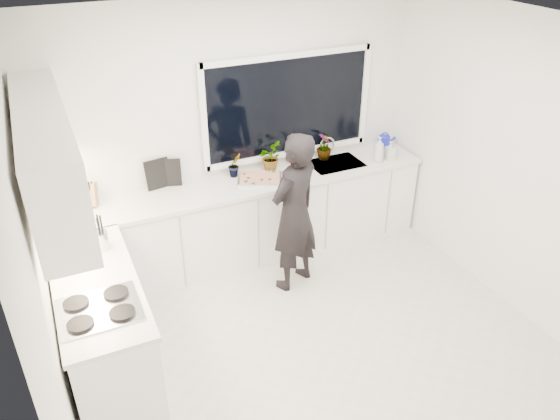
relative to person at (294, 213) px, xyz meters
name	(u,v)px	position (x,y,z in m)	size (l,w,h in m)	color
floor	(309,339)	(-0.24, -0.81, -0.83)	(4.00, 3.50, 0.02)	beige
wall_back	(234,132)	(-0.24, 0.95, 0.53)	(4.00, 0.02, 2.70)	white
wall_left	(37,273)	(-2.25, -0.81, 0.53)	(0.02, 3.50, 2.70)	white
wall_right	(509,163)	(1.77, -0.81, 0.53)	(0.02, 3.50, 2.70)	white
ceiling	(320,28)	(-0.24, -0.81, 1.89)	(4.00, 3.50, 0.02)	white
window	(288,106)	(0.36, 0.91, 0.73)	(1.80, 0.02, 1.00)	black
base_cabinets_back	(248,221)	(-0.24, 0.64, -0.38)	(3.92, 0.58, 0.88)	white
base_cabinets_left	(105,330)	(-1.91, -0.46, -0.38)	(0.58, 1.60, 0.88)	white
countertop_back	(247,183)	(-0.24, 0.63, 0.08)	(3.94, 0.62, 0.04)	silver
countertop_left	(95,284)	(-1.91, -0.46, 0.08)	(0.62, 1.60, 0.04)	silver
upper_cabinets	(48,155)	(-2.03, -0.11, 1.03)	(0.34, 2.10, 0.70)	white
sink	(335,167)	(0.81, 0.64, 0.05)	(0.58, 0.42, 0.14)	silver
faucet	(327,147)	(0.81, 0.84, 0.21)	(0.03, 0.03, 0.22)	silver
stovetop	(99,309)	(-1.93, -0.81, 0.12)	(0.56, 0.48, 0.03)	black
person	(294,213)	(0.00, 0.00, 0.00)	(0.60, 0.39, 1.64)	black
pizza_tray	(260,179)	(-0.10, 0.61, 0.12)	(0.44, 0.33, 0.03)	silver
pizza	(260,177)	(-0.10, 0.61, 0.13)	(0.41, 0.29, 0.01)	#B83A18
watering_can	(384,142)	(1.55, 0.80, 0.17)	(0.14, 0.14, 0.13)	#151AC6
paper_towel_roll	(77,198)	(-1.87, 0.74, 0.23)	(0.11, 0.11, 0.26)	silver
knife_block	(90,195)	(-1.76, 0.78, 0.21)	(0.13, 0.10, 0.22)	#8F5A42
utensil_crock	(100,240)	(-1.78, -0.01, 0.18)	(0.13, 0.13, 0.16)	#B3B3B8
picture_frame_large	(170,172)	(-0.96, 0.88, 0.24)	(0.22, 0.02, 0.28)	black
picture_frame_small	(158,174)	(-1.08, 0.88, 0.25)	(0.25, 0.02, 0.30)	black
herb_plants	(282,154)	(0.25, 0.80, 0.25)	(1.24, 0.33, 0.34)	#26662D
soap_bottles	(383,150)	(1.32, 0.49, 0.23)	(0.27, 0.15, 0.29)	#D8BF66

